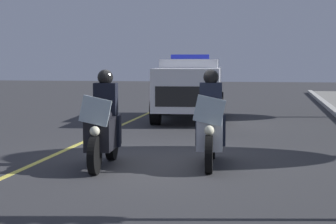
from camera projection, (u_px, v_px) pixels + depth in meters
The scene contains 5 objects.
ground_plane at pixel (165, 161), 11.18m from camera, with size 80.00×80.00×0.00m, color #333335.
lane_stripe_center at pixel (48, 158), 11.57m from camera, with size 48.00×0.12×0.01m, color #E0D14C.
police_motorcycle_lead_left at pixel (104, 127), 10.57m from camera, with size 2.14×0.61×1.72m.
police_motorcycle_lead_right at pixel (210, 127), 10.67m from camera, with size 2.14×0.61×1.72m.
police_suv at pixel (190, 86), 18.80m from camera, with size 5.02×2.34×2.05m.
Camera 1 is at (10.90, 1.89, 1.90)m, focal length 64.03 mm.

